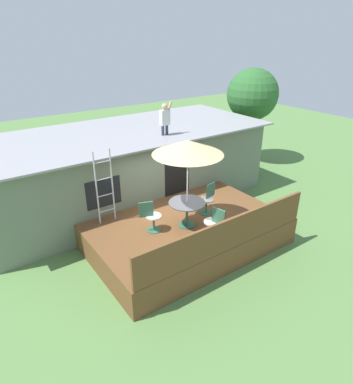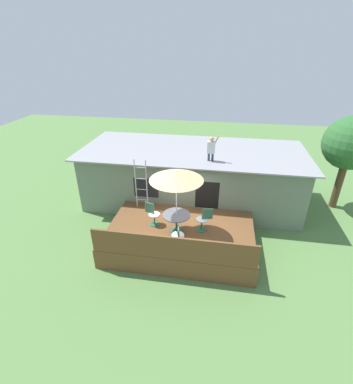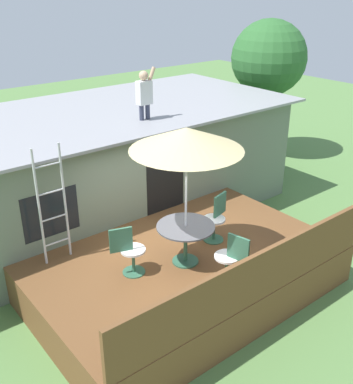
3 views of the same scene
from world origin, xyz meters
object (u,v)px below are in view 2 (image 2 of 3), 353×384
object	(u,v)px
patio_umbrella	(176,175)
person_figure	(211,147)
patio_chair_right	(204,219)
patio_chair_near	(178,237)
patio_chair_left	(153,214)
backyard_tree	(351,144)
patio_table	(176,218)
step_ladder	(141,184)

from	to	relation	value
patio_umbrella	person_figure	world-z (taller)	person_figure
patio_chair_right	patio_chair_near	bearing A→B (deg)	41.57
patio_chair_left	patio_chair_right	distance (m)	1.99
patio_umbrella	patio_chair_near	bearing A→B (deg)	-77.06
backyard_tree	patio_chair_near	bearing A→B (deg)	-142.04
patio_umbrella	patio_chair_left	size ratio (longest dim) A/B	2.76
patio_umbrella	patio_table	bearing A→B (deg)	63.43
step_ladder	person_figure	bearing A→B (deg)	21.68
patio_chair_left	patio_chair_right	size ratio (longest dim) A/B	1.00
step_ladder	backyard_tree	bearing A→B (deg)	18.06
patio_umbrella	patio_chair_near	world-z (taller)	patio_umbrella
step_ladder	patio_chair_near	xyz separation A→B (m)	(1.97, -2.47, -0.64)
patio_chair_right	backyard_tree	size ratio (longest dim) A/B	0.21
step_ladder	patio_chair_left	xyz separation A→B (m)	(0.77, -1.21, -0.64)
patio_table	patio_chair_right	world-z (taller)	patio_chair_right
step_ladder	patio_chair_left	size ratio (longest dim) A/B	2.39
patio_chair_left	backyard_tree	bearing A→B (deg)	45.23
step_ladder	backyard_tree	size ratio (longest dim) A/B	0.50
patio_table	patio_chair_right	size ratio (longest dim) A/B	1.13
patio_table	backyard_tree	bearing A→B (deg)	32.01
backyard_tree	patio_chair_right	bearing A→B (deg)	-145.65
backyard_tree	patio_chair_left	bearing A→B (deg)	-153.09
step_ladder	backyard_tree	world-z (taller)	backyard_tree
patio_table	patio_umbrella	xyz separation A→B (m)	(-0.00, -0.00, 1.76)
patio_chair_near	patio_chair_left	bearing A→B (deg)	30.82
patio_umbrella	patio_chair_near	size ratio (longest dim) A/B	2.76
patio_umbrella	patio_chair_right	distance (m)	2.16
person_figure	patio_chair_left	distance (m)	3.71
patio_table	patio_chair_right	xyz separation A→B (m)	(1.00, 0.27, -0.13)
patio_chair_right	backyard_tree	xyz separation A→B (m)	(6.07, 4.15, 1.93)
patio_chair_right	backyard_tree	world-z (taller)	backyard_tree
step_ladder	person_figure	size ratio (longest dim) A/B	1.98
person_figure	backyard_tree	size ratio (longest dim) A/B	0.25
person_figure	patio_chair_right	xyz separation A→B (m)	(-0.04, -2.38, -2.05)
patio_umbrella	person_figure	xyz separation A→B (m)	(1.04, 2.65, 0.16)
step_ladder	patio_chair_left	bearing A→B (deg)	-57.69
patio_chair_left	patio_table	bearing A→B (deg)	0.00
patio_chair_right	step_ladder	bearing A→B (deg)	-39.89
patio_table	patio_chair_left	world-z (taller)	patio_chair_left
patio_table	patio_chair_right	distance (m)	1.05
patio_table	patio_chair_near	world-z (taller)	patio_chair_near
patio_chair_left	backyard_tree	size ratio (longest dim) A/B	0.21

